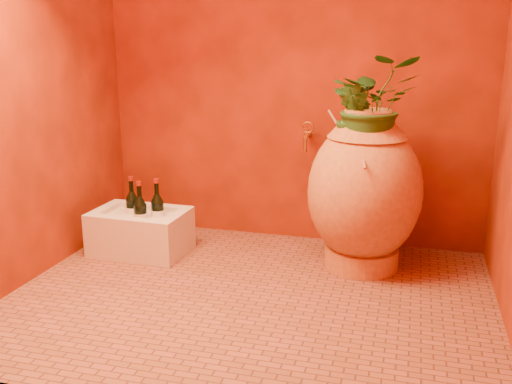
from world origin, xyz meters
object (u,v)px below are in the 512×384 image
(stone_basin, at_px, (141,232))
(wine_bottle_a, at_px, (141,215))
(wine_bottle_c, at_px, (158,212))
(wall_tap, at_px, (307,135))
(amphora, at_px, (364,191))
(wine_bottle_b, at_px, (133,209))

(stone_basin, bearing_deg, wine_bottle_a, -59.09)
(wine_bottle_c, bearing_deg, wine_bottle_a, -129.71)
(wall_tap, bearing_deg, stone_basin, -154.85)
(amphora, height_order, wall_tap, amphora)
(wine_bottle_c, relative_size, wall_tap, 1.83)
(wine_bottle_b, xyz_separation_m, wine_bottle_c, (0.18, -0.01, 0.00))
(amphora, xyz_separation_m, wine_bottle_b, (-1.44, -0.10, -0.20))
(amphora, xyz_separation_m, wall_tap, (-0.40, 0.32, 0.26))
(stone_basin, height_order, wine_bottle_a, wine_bottle_a)
(amphora, relative_size, stone_basin, 1.59)
(amphora, xyz_separation_m, wine_bottle_a, (-1.33, -0.20, -0.20))
(stone_basin, relative_size, wine_bottle_c, 1.78)
(wine_bottle_a, bearing_deg, wall_tap, 29.64)
(wine_bottle_b, xyz_separation_m, wall_tap, (1.03, 0.42, 0.46))
(wine_bottle_a, bearing_deg, wine_bottle_b, 136.25)
(wine_bottle_a, bearing_deg, amphora, 8.76)
(amphora, distance_m, wine_bottle_a, 1.36)
(wine_bottle_a, bearing_deg, wine_bottle_c, 50.29)
(amphora, bearing_deg, wall_tap, 141.19)
(wine_bottle_a, height_order, wine_bottle_c, same)
(amphora, distance_m, wine_bottle_c, 1.28)
(wine_bottle_c, xyz_separation_m, wall_tap, (0.85, 0.44, 0.46))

